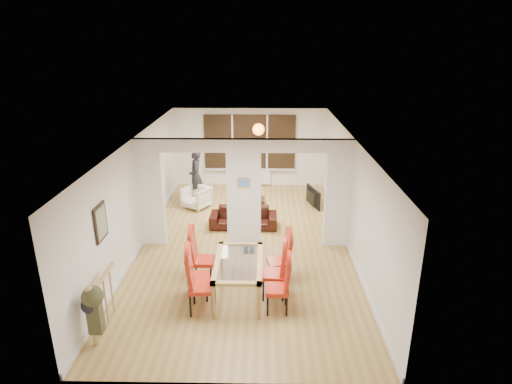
{
  "coord_description": "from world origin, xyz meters",
  "views": [
    {
      "loc": [
        0.45,
        -9.39,
        4.71
      ],
      "look_at": [
        0.27,
        0.6,
        1.12
      ],
      "focal_mm": 30.0,
      "sensor_mm": 36.0,
      "label": 1
    }
  ],
  "objects_px": {
    "television": "(310,197)",
    "coffee_table": "(248,202)",
    "dining_chair_lb": "(199,274)",
    "armchair": "(197,197)",
    "dining_chair_rb": "(273,270)",
    "bowl": "(243,197)",
    "sofa": "(243,218)",
    "person": "(196,176)",
    "dining_chair_rc": "(279,258)",
    "dining_table": "(239,278)",
    "dining_chair_la": "(202,282)",
    "dining_chair_lc": "(203,257)",
    "dining_chair_ra": "(277,285)",
    "bottle": "(252,195)"
  },
  "relations": [
    {
      "from": "dining_chair_lb",
      "to": "bowl",
      "type": "height_order",
      "value": "dining_chair_lb"
    },
    {
      "from": "dining_chair_lb",
      "to": "person",
      "type": "bearing_deg",
      "value": 94.11
    },
    {
      "from": "dining_chair_la",
      "to": "dining_chair_ra",
      "type": "height_order",
      "value": "dining_chair_la"
    },
    {
      "from": "dining_chair_ra",
      "to": "dining_chair_lc",
      "type": "bearing_deg",
      "value": 147.69
    },
    {
      "from": "dining_chair_rc",
      "to": "bottle",
      "type": "xyz_separation_m",
      "value": [
        -0.65,
        4.18,
        -0.18
      ]
    },
    {
      "from": "dining_chair_lb",
      "to": "dining_chair_rb",
      "type": "bearing_deg",
      "value": -2.1
    },
    {
      "from": "sofa",
      "to": "coffee_table",
      "type": "relative_size",
      "value": 1.8
    },
    {
      "from": "dining_chair_lb",
      "to": "bottle",
      "type": "height_order",
      "value": "dining_chair_lb"
    },
    {
      "from": "dining_table",
      "to": "coffee_table",
      "type": "distance_m",
      "value": 4.76
    },
    {
      "from": "dining_chair_la",
      "to": "bowl",
      "type": "relative_size",
      "value": 4.99
    },
    {
      "from": "dining_chair_lc",
      "to": "coffee_table",
      "type": "distance_m",
      "value": 4.33
    },
    {
      "from": "dining_chair_lc",
      "to": "person",
      "type": "distance_m",
      "value": 4.57
    },
    {
      "from": "dining_table",
      "to": "person",
      "type": "bearing_deg",
      "value": 107.32
    },
    {
      "from": "dining_chair_rb",
      "to": "bowl",
      "type": "distance_m",
      "value": 4.88
    },
    {
      "from": "person",
      "to": "television",
      "type": "distance_m",
      "value": 3.47
    },
    {
      "from": "bottle",
      "to": "coffee_table",
      "type": "bearing_deg",
      "value": 155.31
    },
    {
      "from": "sofa",
      "to": "coffee_table",
      "type": "distance_m",
      "value": 1.52
    },
    {
      "from": "dining_chair_rc",
      "to": "armchair",
      "type": "bearing_deg",
      "value": 109.61
    },
    {
      "from": "armchair",
      "to": "dining_table",
      "type": "bearing_deg",
      "value": -39.77
    },
    {
      "from": "dining_chair_lb",
      "to": "dining_chair_rb",
      "type": "height_order",
      "value": "dining_chair_rb"
    },
    {
      "from": "dining_chair_la",
      "to": "armchair",
      "type": "xyz_separation_m",
      "value": [
        -0.87,
        5.1,
        -0.27
      ]
    },
    {
      "from": "television",
      "to": "coffee_table",
      "type": "distance_m",
      "value": 1.84
    },
    {
      "from": "dining_chair_lc",
      "to": "bottle",
      "type": "bearing_deg",
      "value": 80.08
    },
    {
      "from": "dining_chair_lb",
      "to": "armchair",
      "type": "distance_m",
      "value": 4.72
    },
    {
      "from": "dining_chair_la",
      "to": "dining_chair_lc",
      "type": "relative_size",
      "value": 1.08
    },
    {
      "from": "dining_chair_la",
      "to": "sofa",
      "type": "bearing_deg",
      "value": 77.07
    },
    {
      "from": "dining_chair_la",
      "to": "dining_chair_lb",
      "type": "distance_m",
      "value": 0.47
    },
    {
      "from": "coffee_table",
      "to": "person",
      "type": "bearing_deg",
      "value": 170.92
    },
    {
      "from": "sofa",
      "to": "dining_chair_rb",
      "type": "bearing_deg",
      "value": -76.87
    },
    {
      "from": "dining_table",
      "to": "coffee_table",
      "type": "xyz_separation_m",
      "value": [
        0.02,
        4.75,
        -0.26
      ]
    },
    {
      "from": "coffee_table",
      "to": "bowl",
      "type": "distance_m",
      "value": 0.22
    },
    {
      "from": "dining_table",
      "to": "dining_chair_rc",
      "type": "height_order",
      "value": "dining_chair_rc"
    },
    {
      "from": "person",
      "to": "dining_chair_rc",
      "type": "bearing_deg",
      "value": 17.81
    },
    {
      "from": "dining_chair_rb",
      "to": "dining_chair_lc",
      "type": "bearing_deg",
      "value": 165.17
    },
    {
      "from": "bowl",
      "to": "television",
      "type": "bearing_deg",
      "value": -1.18
    },
    {
      "from": "television",
      "to": "bowl",
      "type": "bearing_deg",
      "value": 72.2
    },
    {
      "from": "dining_chair_ra",
      "to": "armchair",
      "type": "height_order",
      "value": "dining_chair_ra"
    },
    {
      "from": "television",
      "to": "bowl",
      "type": "distance_m",
      "value": 1.99
    },
    {
      "from": "dining_chair_rc",
      "to": "sofa",
      "type": "height_order",
      "value": "dining_chair_rc"
    },
    {
      "from": "dining_chair_rb",
      "to": "television",
      "type": "relative_size",
      "value": 1.17
    },
    {
      "from": "dining_table",
      "to": "sofa",
      "type": "bearing_deg",
      "value": 91.03
    },
    {
      "from": "television",
      "to": "person",
      "type": "bearing_deg",
      "value": 69.32
    },
    {
      "from": "dining_chair_rb",
      "to": "person",
      "type": "xyz_separation_m",
      "value": [
        -2.22,
        5.01,
        0.27
      ]
    },
    {
      "from": "dining_table",
      "to": "dining_chair_rb",
      "type": "relative_size",
      "value": 1.43
    },
    {
      "from": "dining_chair_rc",
      "to": "bowl",
      "type": "bearing_deg",
      "value": 92.39
    },
    {
      "from": "dining_table",
      "to": "dining_chair_ra",
      "type": "relative_size",
      "value": 1.53
    },
    {
      "from": "dining_chair_la",
      "to": "dining_chair_ra",
      "type": "distance_m",
      "value": 1.35
    },
    {
      "from": "dining_chair_rb",
      "to": "bowl",
      "type": "relative_size",
      "value": 4.73
    },
    {
      "from": "bowl",
      "to": "dining_chair_ra",
      "type": "bearing_deg",
      "value": -80.78
    },
    {
      "from": "television",
      "to": "coffee_table",
      "type": "xyz_separation_m",
      "value": [
        -1.83,
        -0.01,
        -0.16
      ]
    }
  ]
}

